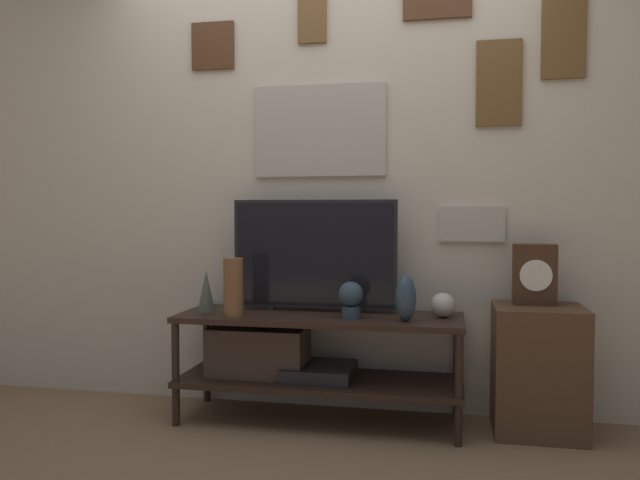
{
  "coord_description": "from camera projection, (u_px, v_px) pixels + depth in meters",
  "views": [
    {
      "loc": [
        0.65,
        -2.89,
        1.11
      ],
      "look_at": [
        0.0,
        0.28,
        0.96
      ],
      "focal_mm": 35.0,
      "sensor_mm": 36.0,
      "label": 1
    }
  ],
  "objects": [
    {
      "name": "decorative_bust",
      "position": [
        351.0,
        298.0,
        3.15
      ],
      "size": [
        0.13,
        0.13,
        0.19
      ],
      "color": "#2D4251",
      "rests_on": "media_console"
    },
    {
      "name": "media_console",
      "position": [
        295.0,
        353.0,
        3.29
      ],
      "size": [
        1.48,
        0.48,
        0.56
      ],
      "color": "black",
      "rests_on": "ground_plane"
    },
    {
      "name": "vase_tall_ceramic",
      "position": [
        233.0,
        288.0,
        3.19
      ],
      "size": [
        0.1,
        0.1,
        0.3
      ],
      "color": "brown",
      "rests_on": "media_console"
    },
    {
      "name": "mantel_clock",
      "position": [
        535.0,
        274.0,
        3.13
      ],
      "size": [
        0.21,
        0.11,
        0.31
      ],
      "color": "#422819",
      "rests_on": "side_table"
    },
    {
      "name": "wall_back",
      "position": [
        331.0,
        166.0,
        3.51
      ],
      "size": [
        6.4,
        0.08,
        2.7
      ],
      "color": "beige",
      "rests_on": "ground_plane"
    },
    {
      "name": "vase_round_glass",
      "position": [
        443.0,
        305.0,
        3.18
      ],
      "size": [
        0.13,
        0.13,
        0.13
      ],
      "color": "beige",
      "rests_on": "media_console"
    },
    {
      "name": "side_table",
      "position": [
        538.0,
        370.0,
        3.1
      ],
      "size": [
        0.44,
        0.39,
        0.64
      ],
      "color": "#513823",
      "rests_on": "ground_plane"
    },
    {
      "name": "ground_plane",
      "position": [
        308.0,
        440.0,
        3.01
      ],
      "size": [
        12.0,
        12.0,
        0.0
      ],
      "primitive_type": "plane",
      "color": "#846647"
    },
    {
      "name": "television",
      "position": [
        314.0,
        254.0,
        3.36
      ],
      "size": [
        0.89,
        0.05,
        0.6
      ],
      "color": "black",
      "rests_on": "media_console"
    },
    {
      "name": "vase_urn_stoneware",
      "position": [
        406.0,
        298.0,
        3.06
      ],
      "size": [
        0.1,
        0.11,
        0.23
      ],
      "color": "#2D4251",
      "rests_on": "media_console"
    },
    {
      "name": "vase_slim_bronze",
      "position": [
        206.0,
        291.0,
        3.35
      ],
      "size": [
        0.09,
        0.09,
        0.23
      ],
      "color": "#4C5647",
      "rests_on": "media_console"
    }
  ]
}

